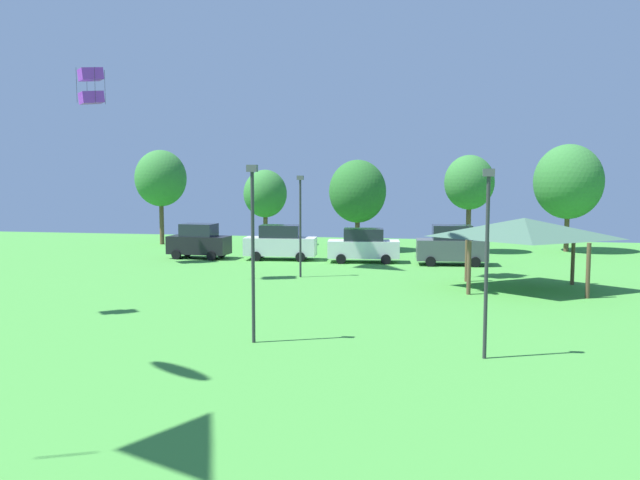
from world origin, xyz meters
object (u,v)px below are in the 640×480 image
(kite_flying_4, at_px, (91,86))
(treeline_tree_2, at_px, (358,191))
(parked_car_third_from_left, at_px, (364,246))
(treeline_tree_1, at_px, (265,194))
(parked_car_second_from_left, at_px, (280,243))
(parked_car_rightmost_in_row, at_px, (452,246))
(treeline_tree_0, at_px, (161,178))
(treeline_tree_3, at_px, (469,183))
(light_post_2, at_px, (253,243))
(park_pavilion, at_px, (524,228))
(light_post_1, at_px, (487,252))
(treeline_tree_4, at_px, (568,182))
(light_post_0, at_px, (300,220))
(parked_car_leftmost, at_px, (199,241))

(kite_flying_4, xyz_separation_m, treeline_tree_2, (15.34, 10.79, -6.76))
(kite_flying_4, distance_m, parked_car_third_from_left, 19.92)
(treeline_tree_1, bearing_deg, parked_car_second_from_left, -68.54)
(parked_car_rightmost_in_row, distance_m, treeline_tree_0, 25.16)
(parked_car_third_from_left, xyz_separation_m, parked_car_rightmost_in_row, (5.67, -0.20, 0.14))
(treeline_tree_0, height_order, treeline_tree_3, treeline_tree_0)
(kite_flying_4, bearing_deg, light_post_2, -48.25)
(park_pavilion, height_order, light_post_1, light_post_1)
(treeline_tree_1, bearing_deg, parked_car_rightmost_in_row, -31.89)
(kite_flying_4, relative_size, treeline_tree_1, 0.37)
(parked_car_second_from_left, height_order, parked_car_rightmost_in_row, parked_car_rightmost_in_row)
(parked_car_rightmost_in_row, relative_size, light_post_1, 0.77)
(park_pavilion, relative_size, treeline_tree_2, 1.03)
(treeline_tree_1, xyz_separation_m, treeline_tree_2, (7.82, -2.48, 0.29))
(parked_car_third_from_left, relative_size, treeline_tree_2, 0.71)
(park_pavilion, distance_m, treeline_tree_2, 18.55)
(kite_flying_4, bearing_deg, treeline_tree_4, 23.30)
(kite_flying_4, bearing_deg, treeline_tree_2, 35.12)
(kite_flying_4, distance_m, parked_car_second_from_left, 15.55)
(park_pavilion, height_order, treeline_tree_3, treeline_tree_3)
(treeline_tree_2, bearing_deg, treeline_tree_3, 2.76)
(parked_car_second_from_left, distance_m, treeline_tree_2, 8.31)
(parked_car_rightmost_in_row, bearing_deg, light_post_2, -112.55)
(parked_car_second_from_left, height_order, parked_car_third_from_left, parked_car_second_from_left)
(light_post_1, distance_m, treeline_tree_4, 32.11)
(park_pavilion, relative_size, light_post_0, 1.23)
(treeline_tree_0, bearing_deg, parked_car_second_from_left, -33.51)
(park_pavilion, distance_m, light_post_2, 16.46)
(light_post_1, height_order, treeline_tree_4, treeline_tree_4)
(parked_car_rightmost_in_row, xyz_separation_m, treeline_tree_1, (-14.76, 9.18, 2.92))
(light_post_0, bearing_deg, treeline_tree_0, 134.66)
(treeline_tree_2, bearing_deg, parked_car_rightmost_in_row, -43.98)
(parked_car_third_from_left, xyz_separation_m, light_post_2, (-1.10, -21.67, 2.34))
(light_post_0, relative_size, treeline_tree_1, 0.93)
(kite_flying_4, distance_m, parked_car_rightmost_in_row, 24.75)
(treeline_tree_2, bearing_deg, parked_car_leftmost, -146.99)
(treeline_tree_0, bearing_deg, treeline_tree_1, 5.11)
(treeline_tree_2, bearing_deg, treeline_tree_1, 162.39)
(parked_car_rightmost_in_row, distance_m, treeline_tree_2, 10.17)
(parked_car_second_from_left, bearing_deg, treeline_tree_0, 142.06)
(treeline_tree_0, xyz_separation_m, treeline_tree_4, (31.76, 0.72, -0.21))
(light_post_0, xyz_separation_m, treeline_tree_1, (-6.40, 15.94, 0.93))
(treeline_tree_3, xyz_separation_m, treeline_tree_4, (7.21, 2.04, 0.06))
(parked_car_leftmost, height_order, parked_car_rightmost_in_row, parked_car_rightmost_in_row)
(light_post_0, bearing_deg, parked_car_third_from_left, 68.85)
(treeline_tree_1, relative_size, treeline_tree_3, 0.85)
(parked_car_third_from_left, relative_size, treeline_tree_1, 0.79)
(treeline_tree_0, xyz_separation_m, treeline_tree_3, (24.55, -1.32, -0.27))
(treeline_tree_4, bearing_deg, parked_car_rightmost_in_row, -132.65)
(kite_flying_4, distance_m, treeline_tree_3, 26.71)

